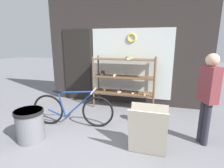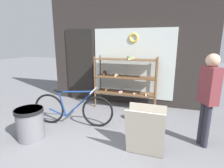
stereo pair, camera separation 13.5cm
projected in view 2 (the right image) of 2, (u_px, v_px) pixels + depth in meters
name	position (u px, v px, depth m)	size (l,w,h in m)	color
ground_plane	(84.00, 161.00, 2.64)	(30.00, 30.00, 0.00)	slate
storefront_facade	(125.00, 36.00, 4.73)	(4.53, 0.13, 3.94)	#2D2826
display_case	(125.00, 78.00, 4.61)	(1.62, 0.47, 1.40)	brown
bicycle	(73.00, 109.00, 3.70)	(1.73, 0.46, 0.80)	black
sandwich_board	(145.00, 132.00, 2.68)	(0.59, 0.39, 0.79)	#B2A893
pedestrian	(208.00, 94.00, 2.83)	(0.30, 0.37, 1.57)	#282833
trash_bin	(30.00, 122.00, 3.18)	(0.50, 0.50, 0.58)	slate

